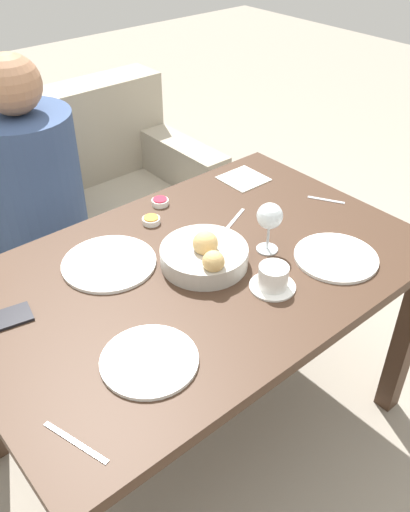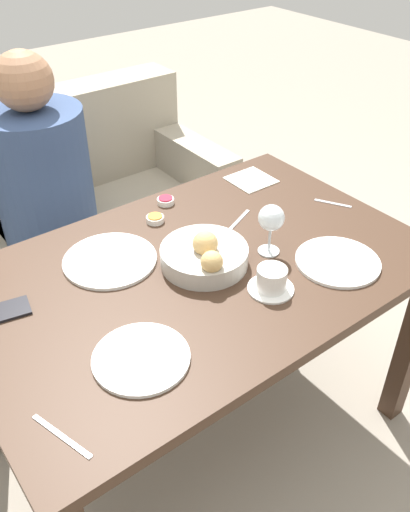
# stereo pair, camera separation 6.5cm
# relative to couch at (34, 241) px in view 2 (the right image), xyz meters

# --- Properties ---
(ground_plane) EXTENTS (10.00, 10.00, 0.00)m
(ground_plane) POSITION_rel_couch_xyz_m (0.13, -1.04, -0.31)
(ground_plane) COLOR gray
(dining_table) EXTENTS (1.31, 0.85, 0.73)m
(dining_table) POSITION_rel_couch_xyz_m (0.13, -1.04, 0.32)
(dining_table) COLOR #3D281C
(dining_table) RESTS_ON ground_plane
(couch) EXTENTS (1.71, 0.70, 0.86)m
(couch) POSITION_rel_couch_xyz_m (0.00, 0.00, 0.00)
(couch) COLOR #9E937F
(couch) RESTS_ON ground_plane
(seated_person) EXTENTS (0.38, 0.49, 1.15)m
(seated_person) POSITION_rel_couch_xyz_m (0.04, -0.16, 0.18)
(seated_person) COLOR #23232D
(seated_person) RESTS_ON ground_plane
(bread_basket) EXTENTS (0.25, 0.25, 0.11)m
(bread_basket) POSITION_rel_couch_xyz_m (0.15, -1.05, 0.46)
(bread_basket) COLOR #B2ADA3
(bread_basket) RESTS_ON dining_table
(plate_near_left) EXTENTS (0.23, 0.23, 0.01)m
(plate_near_left) POSITION_rel_couch_xyz_m (-0.18, -1.24, 0.43)
(plate_near_left) COLOR white
(plate_near_left) RESTS_ON dining_table
(plate_near_right) EXTENTS (0.24, 0.24, 0.01)m
(plate_near_right) POSITION_rel_couch_xyz_m (0.46, -1.26, 0.43)
(plate_near_right) COLOR white
(plate_near_right) RESTS_ON dining_table
(plate_far_center) EXTENTS (0.27, 0.27, 0.01)m
(plate_far_center) POSITION_rel_couch_xyz_m (-0.05, -0.86, 0.43)
(plate_far_center) COLOR white
(plate_far_center) RESTS_ON dining_table
(wine_glass) EXTENTS (0.08, 0.08, 0.16)m
(wine_glass) POSITION_rel_couch_xyz_m (0.34, -1.10, 0.54)
(wine_glass) COLOR silver
(wine_glass) RESTS_ON dining_table
(coffee_cup) EXTENTS (0.13, 0.13, 0.07)m
(coffee_cup) POSITION_rel_couch_xyz_m (0.23, -1.24, 0.45)
(coffee_cup) COLOR white
(coffee_cup) RESTS_ON dining_table
(jam_bowl_berry) EXTENTS (0.06, 0.06, 0.02)m
(jam_bowl_berry) POSITION_rel_couch_xyz_m (0.26, -0.69, 0.43)
(jam_bowl_berry) COLOR white
(jam_bowl_berry) RESTS_ON dining_table
(jam_bowl_honey) EXTENTS (0.06, 0.06, 0.02)m
(jam_bowl_honey) POSITION_rel_couch_xyz_m (0.17, -0.76, 0.43)
(jam_bowl_honey) COLOR white
(jam_bowl_honey) RESTS_ON dining_table
(fork_silver) EXTENTS (0.16, 0.08, 0.00)m
(fork_silver) POSITION_rel_couch_xyz_m (0.37, -0.93, 0.42)
(fork_silver) COLOR #B7B7BC
(fork_silver) RESTS_ON dining_table
(knife_silver) EXTENTS (0.06, 0.16, 0.00)m
(knife_silver) POSITION_rel_couch_xyz_m (-0.42, -1.32, 0.42)
(knife_silver) COLOR #B7B7BC
(knife_silver) RESTS_ON dining_table
(spoon_coffee) EXTENTS (0.07, 0.11, 0.00)m
(spoon_coffee) POSITION_rel_couch_xyz_m (0.70, -1.03, 0.42)
(spoon_coffee) COLOR #B7B7BC
(spoon_coffee) RESTS_ON dining_table
(napkin) EXTENTS (0.15, 0.15, 0.00)m
(napkin) POSITION_rel_couch_xyz_m (0.59, -0.74, 0.43)
(napkin) COLOR silver
(napkin) RESTS_ON dining_table
(cell_phone) EXTENTS (0.16, 0.10, 0.01)m
(cell_phone) POSITION_rel_couch_xyz_m (-0.38, -0.89, 0.43)
(cell_phone) COLOR black
(cell_phone) RESTS_ON dining_table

